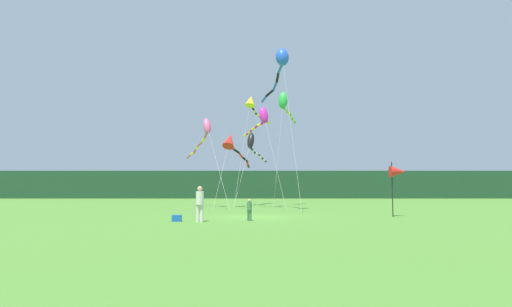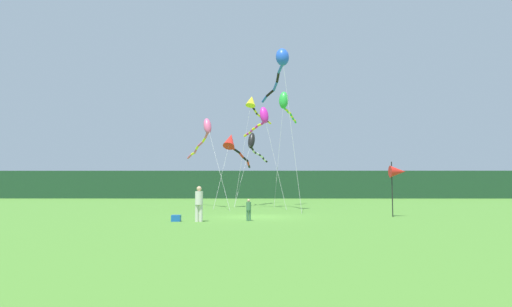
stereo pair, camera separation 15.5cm
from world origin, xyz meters
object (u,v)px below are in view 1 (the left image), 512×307
(cooler_box, at_px, (177,218))
(kite_black, at_px, (253,144))
(person_adult, at_px, (200,202))
(kite_red, at_px, (232,143))
(kite_blue, at_px, (281,63))
(person_child, at_px, (249,209))
(kite_yellow, at_px, (252,103))
(kite_magenta, at_px, (262,118))
(kite_rainbow, at_px, (204,133))
(kite_green, at_px, (284,102))
(banner_flag_pole, at_px, (398,172))

(cooler_box, xyz_separation_m, kite_black, (3.62, 20.01, 5.84))
(person_adult, distance_m, kite_red, 16.55)
(kite_blue, height_order, kite_black, kite_blue)
(person_adult, relative_size, person_child, 1.59)
(kite_yellow, bearing_deg, cooler_box, -99.59)
(kite_blue, bearing_deg, cooler_box, -120.40)
(kite_magenta, xyz_separation_m, kite_rainbow, (-5.10, 1.61, -1.06))
(kite_yellow, xyz_separation_m, kite_black, (0.07, -0.97, -4.24))
(kite_yellow, bearing_deg, kite_green, -33.64)
(person_child, relative_size, kite_red, 0.12)
(person_child, height_order, banner_flag_pole, banner_flag_pole)
(banner_flag_pole, distance_m, kite_black, 19.00)
(cooler_box, height_order, kite_green, kite_green)
(kite_green, bearing_deg, person_child, -99.30)
(kite_magenta, bearing_deg, kite_yellow, 97.64)
(person_adult, relative_size, kite_black, 0.20)
(person_adult, relative_size, banner_flag_pole, 0.55)
(cooler_box, height_order, kite_rainbow, kite_rainbow)
(cooler_box, xyz_separation_m, kite_red, (1.80, 15.64, 5.47))
(kite_blue, bearing_deg, kite_yellow, 101.65)
(kite_blue, bearing_deg, kite_black, 102.34)
(kite_blue, relative_size, kite_red, 1.31)
(kite_yellow, relative_size, kite_red, 1.20)
(kite_yellow, height_order, kite_magenta, kite_yellow)
(person_adult, xyz_separation_m, person_child, (2.46, 0.64, -0.36))
(banner_flag_pole, height_order, kite_magenta, kite_magenta)
(kite_yellow, relative_size, kite_rainbow, 1.04)
(person_child, xyz_separation_m, kite_rainbow, (-4.26, 15.28, 5.93))
(kite_yellow, height_order, kite_blue, kite_blue)
(cooler_box, height_order, kite_yellow, kite_yellow)
(person_child, relative_size, kite_black, 0.12)
(person_child, height_order, kite_black, kite_black)
(kite_yellow, distance_m, kite_rainbow, 7.68)
(person_adult, height_order, banner_flag_pole, banner_flag_pole)
(kite_black, bearing_deg, person_adult, -96.90)
(kite_magenta, height_order, kite_green, kite_green)
(kite_black, bearing_deg, kite_yellow, 94.36)
(person_adult, height_order, kite_black, kite_black)
(cooler_box, bearing_deg, kite_black, 79.75)
(kite_yellow, bearing_deg, kite_magenta, -82.36)
(person_child, xyz_separation_m, cooler_box, (-3.63, -0.42, -0.46))
(kite_magenta, relative_size, kite_rainbow, 0.81)
(banner_flag_pole, height_order, kite_red, kite_red)
(person_child, relative_size, kite_blue, 0.09)
(kite_red, bearing_deg, kite_magenta, -30.18)
(cooler_box, distance_m, kite_yellow, 23.54)
(kite_yellow, height_order, kite_black, kite_yellow)
(cooler_box, height_order, banner_flag_pole, banner_flag_pole)
(kite_yellow, bearing_deg, kite_black, -85.64)
(person_adult, height_order, cooler_box, person_adult)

